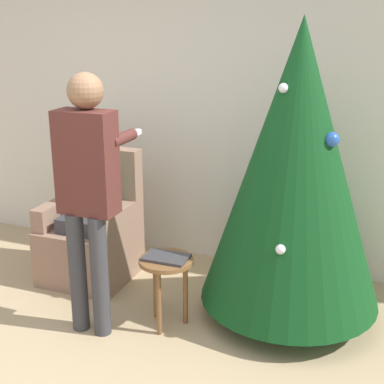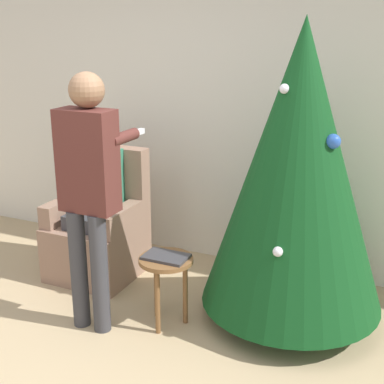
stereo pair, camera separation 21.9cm
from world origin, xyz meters
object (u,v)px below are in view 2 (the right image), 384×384
armchair (100,232)px  side_stool (166,270)px  person_seated (95,195)px  christmas_tree (297,169)px  person_standing (89,181)px

armchair → side_stool: 1.04m
side_stool → person_seated: bearing=151.8°
christmas_tree → armchair: bearing=177.7°
person_seated → side_stool: bearing=-28.2°
armchair → person_standing: size_ratio=0.60×
armchair → person_standing: bearing=-58.6°
person_standing → side_stool: bearing=23.3°
christmas_tree → armchair: christmas_tree is taller
side_stool → person_standing: bearing=-156.7°
armchair → side_stool: size_ratio=2.09×
armchair → person_standing: (0.44, -0.72, 0.71)m
person_standing → side_stool: 0.82m
person_seated → side_stool: (0.90, -0.48, -0.29)m
armchair → person_seated: person_seated is taller
person_standing → christmas_tree: bearing=27.6°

